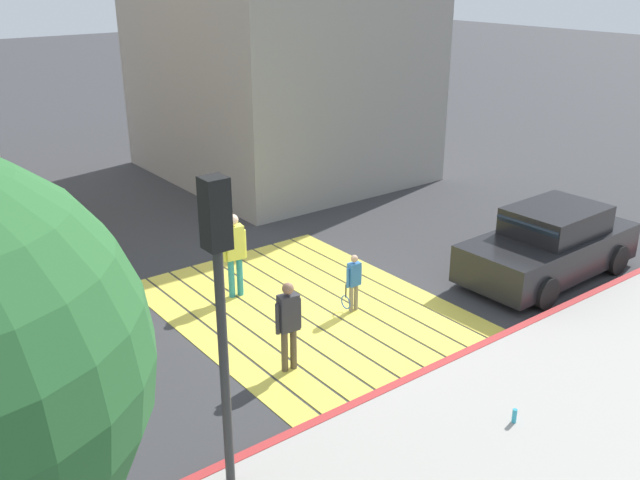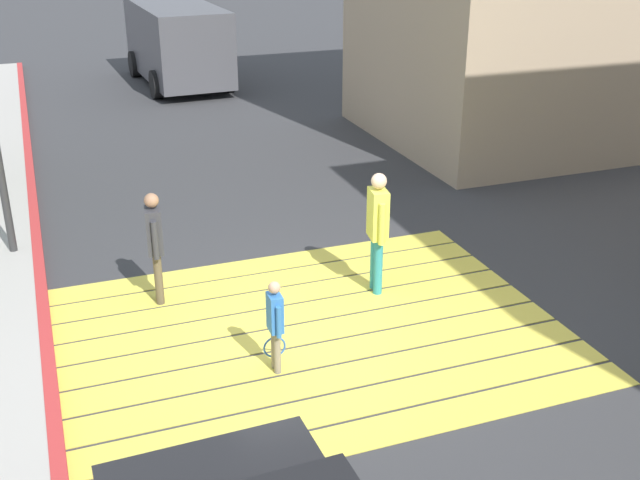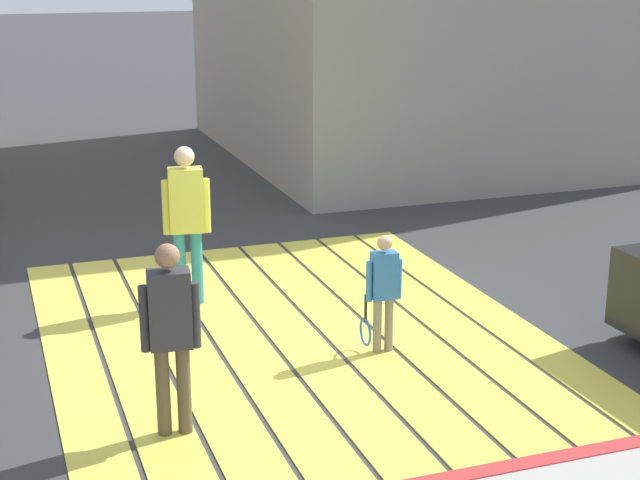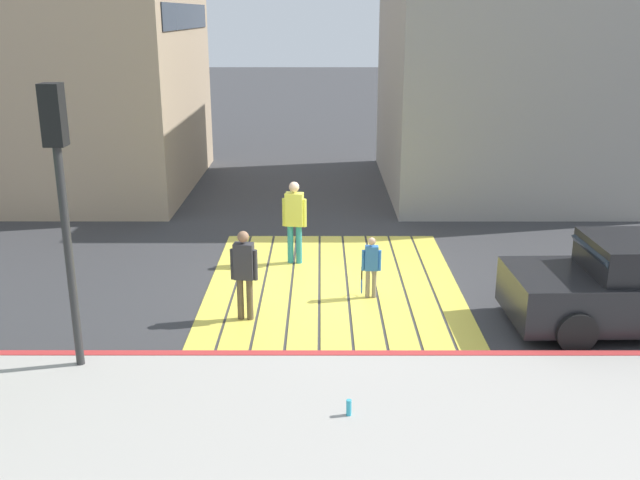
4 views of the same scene
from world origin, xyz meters
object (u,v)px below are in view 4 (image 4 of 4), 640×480
object	(u,v)px
traffic_light_corner	(60,172)
pedestrian_adult_lead	(244,269)
car_parked_near_curb	(640,287)
pedestrian_child_with_racket	(371,265)
pedestrian_adult_trailing	(294,216)
water_bottle	(349,408)

from	to	relation	value
traffic_light_corner	pedestrian_adult_lead	size ratio (longest dim) A/B	2.62
car_parked_near_curb	pedestrian_child_with_racket	distance (m)	4.63
traffic_light_corner	pedestrian_child_with_racket	xyz separation A→B (m)	(2.89, -4.52, -2.38)
car_parked_near_curb	pedestrian_adult_lead	bearing A→B (deg)	87.38
pedestrian_adult_lead	pedestrian_child_with_racket	xyz separation A→B (m)	(1.00, -2.24, -0.28)
car_parked_near_curb	pedestrian_child_with_racket	bearing A→B (deg)	73.56
pedestrian_adult_lead	pedestrian_child_with_racket	bearing A→B (deg)	-65.90
pedestrian_adult_trailing	pedestrian_child_with_racket	xyz separation A→B (m)	(-1.97, -1.48, -0.38)
water_bottle	pedestrian_adult_trailing	bearing A→B (deg)	8.30
pedestrian_adult_lead	pedestrian_child_with_racket	world-z (taller)	pedestrian_adult_lead
traffic_light_corner	pedestrian_adult_trailing	world-z (taller)	traffic_light_corner
water_bottle	pedestrian_child_with_racket	size ratio (longest dim) A/B	0.18
pedestrian_adult_trailing	traffic_light_corner	bearing A→B (deg)	147.99
water_bottle	car_parked_near_curb	bearing A→B (deg)	-58.75
traffic_light_corner	water_bottle	distance (m)	5.06
water_bottle	pedestrian_child_with_racket	bearing A→B (deg)	-7.39
pedestrian_adult_trailing	pedestrian_child_with_racket	world-z (taller)	pedestrian_adult_trailing
traffic_light_corner	water_bottle	xyz separation A→B (m)	(-1.45, -3.95, -2.81)
pedestrian_adult_lead	pedestrian_child_with_racket	distance (m)	2.47
pedestrian_child_with_racket	pedestrian_adult_lead	bearing A→B (deg)	114.10
pedestrian_adult_lead	pedestrian_adult_trailing	size ratio (longest dim) A/B	0.90
car_parked_near_curb	water_bottle	bearing A→B (deg)	121.25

